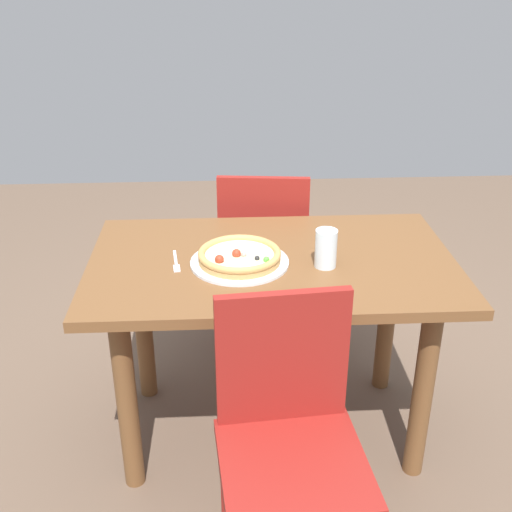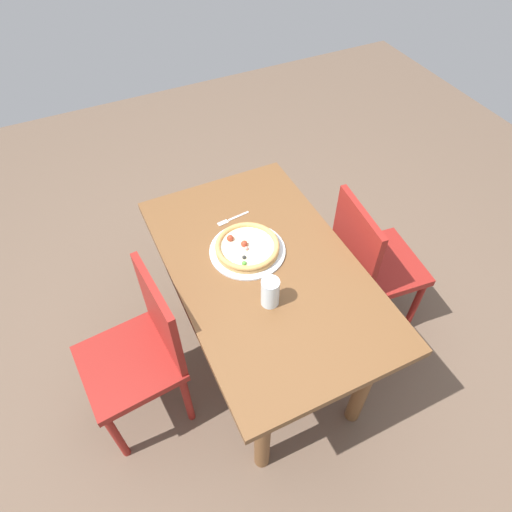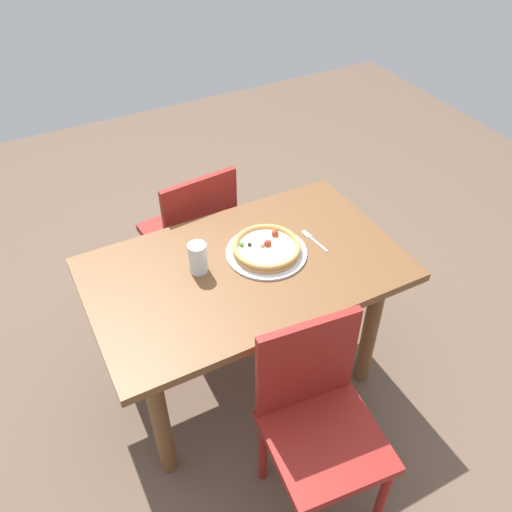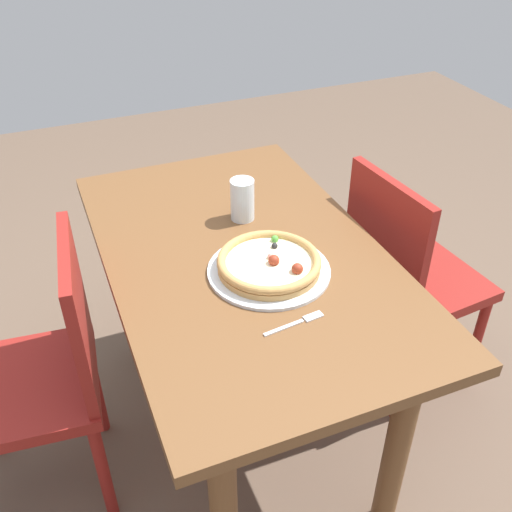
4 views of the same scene
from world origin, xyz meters
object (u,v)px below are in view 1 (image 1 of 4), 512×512
at_px(chair_far, 289,437).
at_px(fork, 176,263).
at_px(pizza, 239,256).
at_px(plate, 240,262).
at_px(drinking_glass, 326,248).
at_px(chair_near, 263,253).
at_px(dining_table, 272,290).

height_order(chair_far, fork, chair_far).
bearing_deg(fork, pizza, 79.42).
bearing_deg(fork, plate, 79.61).
xyz_separation_m(plate, drinking_glass, (-0.29, 0.03, 0.06)).
bearing_deg(chair_far, plate, -83.59).
relative_size(chair_near, plate, 2.62).
height_order(dining_table, fork, fork).
bearing_deg(fork, chair_far, 23.11).
distance_m(plate, fork, 0.22).
xyz_separation_m(dining_table, plate, (0.11, 0.03, 0.13)).
bearing_deg(dining_table, chair_near, -90.95).
distance_m(dining_table, pizza, 0.19).
bearing_deg(pizza, plate, -112.11).
relative_size(chair_far, pizza, 3.11).
relative_size(plate, drinking_glass, 2.56).
bearing_deg(dining_table, chair_far, 90.38).
relative_size(pizza, drinking_glass, 2.16).
bearing_deg(dining_table, fork, 2.84).
height_order(dining_table, chair_near, chair_near).
bearing_deg(plate, fork, -3.55).
xyz_separation_m(dining_table, chair_far, (-0.00, 0.60, -0.14)).
bearing_deg(chair_near, pizza, -95.34).
relative_size(fork, drinking_glass, 1.26).
xyz_separation_m(plate, fork, (0.22, -0.01, -0.00)).
xyz_separation_m(chair_near, chair_far, (0.01, 1.19, 0.00)).
height_order(pizza, drinking_glass, drinking_glass).
bearing_deg(chair_near, chair_far, -84.46).
relative_size(plate, fork, 2.03).
xyz_separation_m(pizza, fork, (0.22, -0.01, -0.03)).
height_order(dining_table, pizza, pizza).
bearing_deg(dining_table, pizza, 15.01).
xyz_separation_m(chair_near, pizza, (0.12, 0.63, 0.29)).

